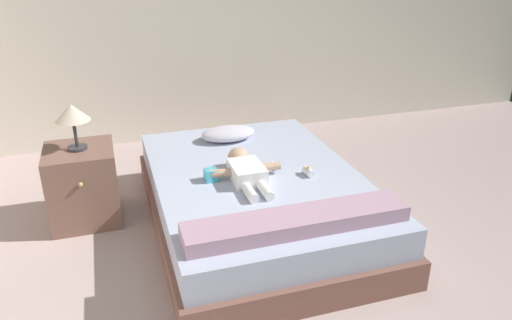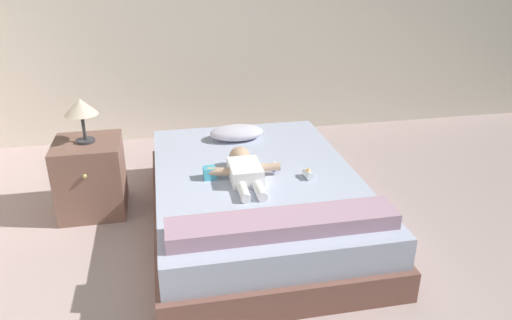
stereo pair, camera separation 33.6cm
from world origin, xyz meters
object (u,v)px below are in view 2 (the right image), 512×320
Objects in this scene: pillow at (237,133)px; baby_bottle at (308,174)px; toy_block at (210,173)px; nightstand at (91,177)px; toothbrush at (275,167)px; lamp at (81,109)px; baby at (244,170)px; bed at (256,199)px.

pillow reaches higher than baby_bottle.
nightstand is at bearing 152.08° from toy_block.
baby_bottle is at bearing -10.72° from toy_block.
toothbrush is (0.17, -0.61, -0.05)m from pillow.
lamp is at bearing 164.41° from toothbrush.
baby_bottle is at bearing -11.56° from baby.
nightstand is at bearing -167.88° from pillow.
pillow is 4.95× the size of toy_block.
lamp is at bearing 90.00° from nightstand.
toy_block is at bearing 170.84° from baby.
baby is 4.71× the size of toothbrush.
pillow reaches higher than toothbrush.
baby is at bearing -24.24° from nightstand.
nightstand is (-1.31, 0.37, -0.13)m from toothbrush.
baby_bottle is (0.66, -0.12, -0.01)m from toy_block.
pillow is 1.22m from lamp.
toy_block is (-0.23, 0.04, -0.02)m from baby.
lamp is (-1.17, 0.43, 0.61)m from bed.
bed is 15.78× the size of toothbrush.
baby is 0.44m from baby_bottle.
baby reaches higher than toy_block.
lamp is 1.65m from baby_bottle.
toy_block is at bearing -27.92° from nightstand.
lamp is at bearing 155.76° from baby.
baby is 1.92× the size of lamp.
baby_bottle is (0.33, -0.14, 0.23)m from bed.
nightstand is (-1.14, -0.24, -0.18)m from pillow.
nightstand is 0.96m from toy_block.
bed is 6.44× the size of lamp.
toothbrush is at bearing -15.59° from nightstand.
baby is at bearing -154.25° from toothbrush.
pillow is at bearing 66.58° from toy_block.
baby is at bearing -95.28° from pillow.
toothbrush is (0.15, 0.06, 0.21)m from bed.
toy_block is at bearing -27.92° from lamp.
pillow is (-0.03, 0.67, 0.26)m from bed.
pillow is 0.70× the size of baby.
bed is 1.38m from lamp.
pillow is 3.32× the size of toothbrush.
baby is 1.12× the size of nightstand.
bed is at bearing -87.79° from pillow.
toothbrush is (0.24, 0.12, -0.05)m from baby.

